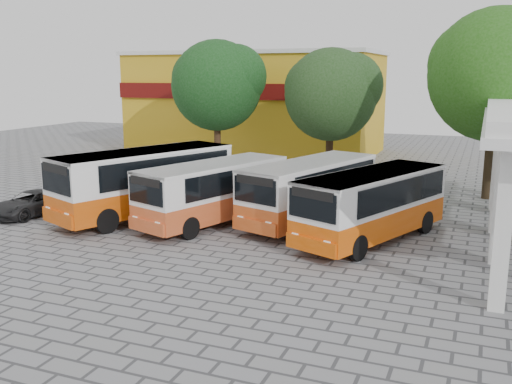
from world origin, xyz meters
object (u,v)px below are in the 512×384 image
at_px(bus_centre_left, 214,189).
at_px(parked_car, 32,203).
at_px(bus_centre_right, 310,188).
at_px(bus_far_right, 372,201).
at_px(bus_far_left, 145,179).

height_order(bus_centre_left, parked_car, bus_centre_left).
height_order(bus_centre_right, bus_far_right, bus_centre_right).
bearing_deg(bus_far_right, bus_centre_left, -158.31).
height_order(bus_far_left, bus_far_right, bus_far_left).
height_order(bus_centre_left, bus_centre_right, bus_centre_right).
relative_size(bus_centre_left, bus_far_right, 0.98).
height_order(bus_far_left, parked_car, bus_far_left).
distance_m(bus_centre_right, bus_far_right, 3.52).
bearing_deg(bus_far_right, bus_centre_right, 173.13).
height_order(bus_centre_right, parked_car, bus_centre_right).
xyz_separation_m(bus_centre_left, bus_centre_right, (3.92, 1.66, 0.04)).
bearing_deg(bus_centre_right, bus_centre_left, -139.69).
bearing_deg(bus_centre_left, bus_far_right, 18.54).
distance_m(bus_centre_right, parked_car, 13.11).
relative_size(bus_far_left, bus_centre_right, 1.13).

